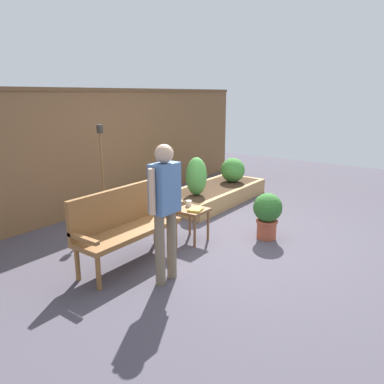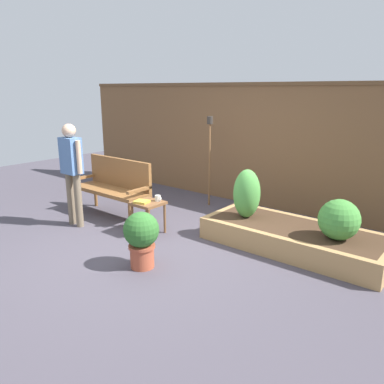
{
  "view_description": "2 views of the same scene",
  "coord_description": "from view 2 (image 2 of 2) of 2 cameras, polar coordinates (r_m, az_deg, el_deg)",
  "views": [
    {
      "loc": [
        -4.39,
        -2.65,
        2.07
      ],
      "look_at": [
        -0.25,
        0.39,
        0.69
      ],
      "focal_mm": 34.64,
      "sensor_mm": 36.0,
      "label": 1
    },
    {
      "loc": [
        3.48,
        -3.37,
        2.06
      ],
      "look_at": [
        0.04,
        0.82,
        0.59
      ],
      "focal_mm": 35.88,
      "sensor_mm": 36.0,
      "label": 2
    }
  ],
  "objects": [
    {
      "name": "side_table",
      "position": [
        5.57,
        -6.52,
        -2.28
      ],
      "size": [
        0.4,
        0.4,
        0.48
      ],
      "color": "brown",
      "rests_on": "ground_plane"
    },
    {
      "name": "shrub_near_bench",
      "position": [
        5.37,
        8.14,
        -0.25
      ],
      "size": [
        0.37,
        0.37,
        0.69
      ],
      "color": "brown",
      "rests_on": "raised_planter_bed"
    },
    {
      "name": "book_on_table",
      "position": [
        5.51,
        -7.48,
        -1.43
      ],
      "size": [
        0.23,
        0.22,
        0.03
      ],
      "primitive_type": "cube",
      "rotation": [
        0.0,
        0.0,
        0.25
      ],
      "color": "gold",
      "rests_on": "side_table"
    },
    {
      "name": "ground_plane",
      "position": [
        5.26,
        -6.14,
        -7.95
      ],
      "size": [
        14.0,
        14.0,
        0.0
      ],
      "primitive_type": "plane",
      "color": "#47424C"
    },
    {
      "name": "person_by_bench",
      "position": [
        6.02,
        -17.44,
        3.7
      ],
      "size": [
        0.47,
        0.2,
        1.56
      ],
      "color": "#70604C",
      "rests_on": "ground_plane"
    },
    {
      "name": "tiki_torch",
      "position": [
        6.76,
        2.64,
        7.02
      ],
      "size": [
        0.1,
        0.1,
        1.59
      ],
      "color": "brown",
      "rests_on": "ground_plane"
    },
    {
      "name": "garden_bench",
      "position": [
        6.46,
        -11.4,
        1.33
      ],
      "size": [
        1.44,
        0.48,
        0.94
      ],
      "color": "brown",
      "rests_on": "ground_plane"
    },
    {
      "name": "fence_back",
      "position": [
        6.97,
        9.07,
        7.03
      ],
      "size": [
        8.4,
        0.14,
        2.16
      ],
      "color": "brown",
      "rests_on": "ground_plane"
    },
    {
      "name": "cup_on_table",
      "position": [
        5.56,
        -5.09,
        -0.93
      ],
      "size": [
        0.12,
        0.09,
        0.09
      ],
      "color": "silver",
      "rests_on": "side_table"
    },
    {
      "name": "raised_planter_bed",
      "position": [
        5.28,
        14.97,
        -6.57
      ],
      "size": [
        2.4,
        1.0,
        0.3
      ],
      "color": "#AD8451",
      "rests_on": "ground_plane"
    },
    {
      "name": "potted_boxwood",
      "position": [
        4.54,
        -7.53,
        -6.49
      ],
      "size": [
        0.42,
        0.42,
        0.68
      ],
      "color": "#A84C33",
      "rests_on": "ground_plane"
    },
    {
      "name": "shrub_far_corner",
      "position": [
        4.9,
        21.02,
        -3.86
      ],
      "size": [
        0.49,
        0.49,
        0.49
      ],
      "color": "brown",
      "rests_on": "raised_planter_bed"
    }
  ]
}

